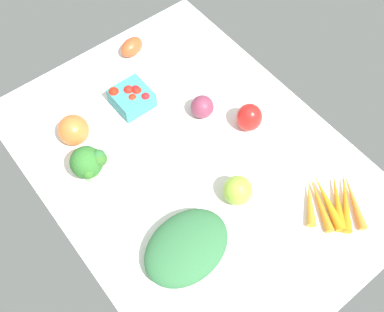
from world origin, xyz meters
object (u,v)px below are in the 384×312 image
roma_tomato (132,47)px  leafy_greens_clump (186,247)px  bell_pepper_red (249,117)px  red_onion_center (202,107)px  berry_basket (131,97)px  heirloom_tomato_orange (73,130)px  broccoli_head (89,163)px  carrot_bunch (333,201)px  heirloom_tomato_green (238,190)px

roma_tomato → leafy_greens_clump: leafy_greens_clump is taller
bell_pepper_red → red_onion_center: bell_pepper_red is taller
leafy_greens_clump → berry_basket: size_ratio=2.16×
heirloom_tomato_orange → broccoli_head: broccoli_head is taller
roma_tomato → heirloom_tomato_orange: 35.12cm
heirloom_tomato_orange → carrot_bunch: bearing=35.4°
roma_tomato → bell_pepper_red: bell_pepper_red is taller
heirloom_tomato_orange → heirloom_tomato_green: bearing=29.2°
heirloom_tomato_green → leafy_greens_clump: bearing=-79.3°
heirloom_tomato_green → bell_pepper_red: (-14.95, 17.30, 0.37)cm
heirloom_tomato_orange → roma_tomato: bearing=119.1°
berry_basket → broccoli_head: (13.98, -21.89, 4.38)cm
bell_pepper_red → carrot_bunch: (31.55, 0.75, -2.96)cm
bell_pepper_red → broccoli_head: bearing=-106.8°
berry_basket → bell_pepper_red: bearing=38.2°
carrot_bunch → leafy_greens_clump: bearing=-109.1°
heirloom_tomato_green → leafy_greens_clump: size_ratio=0.34×
heirloom_tomato_green → leafy_greens_clump: heirloom_tomato_green is taller
berry_basket → red_onion_center: bearing=41.4°
berry_basket → broccoli_head: broccoli_head is taller
broccoli_head → bell_pepper_red: bearing=73.2°
red_onion_center → carrot_bunch: bearing=10.9°
heirloom_tomato_green → broccoli_head: bearing=-137.3°
berry_basket → broccoli_head: 26.34cm
leafy_greens_clump → broccoli_head: size_ratio=1.89×
leafy_greens_clump → berry_basket: (-45.64, 15.29, -0.39)cm
leafy_greens_clump → broccoli_head: 32.58cm
bell_pepper_red → carrot_bunch: bearing=1.4°
heirloom_tomato_orange → broccoli_head: bearing=-11.6°
roma_tomato → broccoli_head: bearing=30.8°
roma_tomato → bell_pepper_red: size_ratio=0.94×
heirloom_tomato_green → heirloom_tomato_orange: (-41.38, -23.12, 0.44)cm
berry_basket → heirloom_tomato_green: bearing=5.4°
heirloom_tomato_orange → red_onion_center: size_ratio=1.29×
heirloom_tomato_green → heirloom_tomato_orange: size_ratio=0.90×
carrot_bunch → red_onion_center: 43.80cm
roma_tomato → carrot_bunch: size_ratio=0.40×
broccoli_head → leafy_greens_clump: bearing=11.8°
leafy_greens_clump → carrot_bunch: 39.54cm
bell_pepper_red → leafy_greens_clump: 41.02cm
heirloom_tomato_green → heirloom_tomato_orange: 47.40cm
heirloom_tomato_green → berry_basket: bearing=-174.6°
roma_tomato → heirloom_tomato_orange: bearing=17.6°
bell_pepper_red → heirloom_tomato_orange: heirloom_tomato_orange is taller
leafy_greens_clump → heirloom_tomato_orange: (-45.03, -3.87, 0.84)cm
leafy_greens_clump → roma_tomato: bearing=156.7°
heirloom_tomato_orange → broccoli_head: size_ratio=0.72×
leafy_greens_clump → berry_basket: 48.13cm
roma_tomato → leafy_greens_clump: bearing=55.1°
heirloom_tomato_green → bell_pepper_red: size_ratio=0.91×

